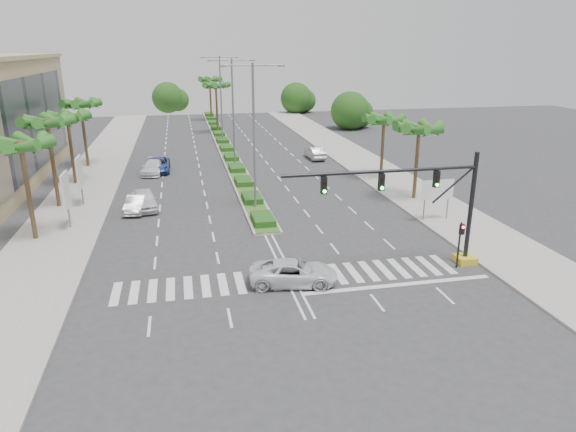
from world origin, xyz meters
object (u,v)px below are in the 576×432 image
at_px(car_right, 315,153).
at_px(car_parked_d, 153,167).
at_px(car_parked_c, 158,165).
at_px(car_crossing, 293,273).
at_px(car_parked_b, 136,203).
at_px(car_parked_a, 145,200).

bearing_deg(car_right, car_parked_d, 9.78).
height_order(car_parked_c, car_crossing, car_parked_c).
xyz_separation_m(car_parked_b, car_parked_c, (1.36, 14.35, 0.05)).
height_order(car_parked_d, car_crossing, car_parked_d).
relative_size(car_parked_b, car_parked_c, 0.79).
bearing_deg(car_parked_a, car_right, 33.15).
xyz_separation_m(car_parked_c, car_right, (18.71, 3.08, 0.01)).
bearing_deg(car_parked_b, car_parked_c, 91.34).
height_order(car_parked_b, car_parked_d, car_parked_d).
relative_size(car_crossing, car_right, 1.11).
distance_m(car_parked_a, car_parked_b, 0.82).
xyz_separation_m(car_crossing, car_right, (10.16, 33.74, 0.05)).
bearing_deg(car_parked_c, car_parked_d, -120.17).
relative_size(car_parked_c, car_right, 1.18).
relative_size(car_parked_b, car_parked_d, 0.86).
distance_m(car_parked_b, car_crossing, 19.09).
distance_m(car_parked_c, car_right, 18.96).
bearing_deg(car_right, car_parked_b, 39.17).
relative_size(car_parked_a, car_parked_d, 0.96).
relative_size(car_parked_a, car_right, 1.05).
bearing_deg(car_parked_b, car_right, 47.74).
distance_m(car_parked_b, car_parked_d, 13.52).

